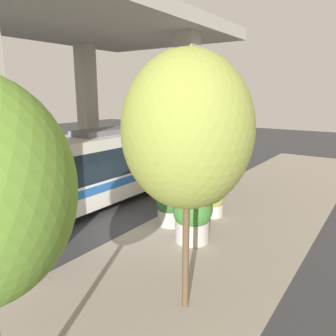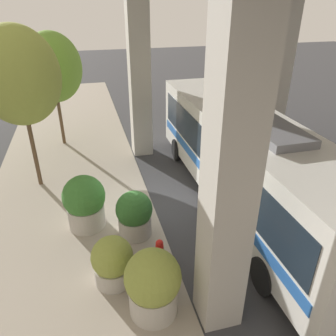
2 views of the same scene
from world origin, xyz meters
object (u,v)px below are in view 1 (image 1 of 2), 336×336
at_px(planter_middle, 192,216).
at_px(planter_back, 208,186).
at_px(fire_hydrant, 185,198).
at_px(street_tree_near, 187,131).
at_px(planter_extra, 171,206).
at_px(planter_front, 211,200).
at_px(bus, 85,168).

xyz_separation_m(planter_middle, planter_back, (1.42, -3.85, -0.03)).
bearing_deg(fire_hydrant, street_tree_near, 121.59).
bearing_deg(planter_middle, planter_extra, -29.41).
relative_size(planter_front, planter_extra, 0.91).
bearing_deg(planter_front, planter_extra, 63.93).
relative_size(planter_front, planter_middle, 0.76).
height_order(bus, street_tree_near, street_tree_near).
relative_size(planter_back, street_tree_near, 0.29).
relative_size(fire_hydrant, planter_middle, 0.59).
bearing_deg(fire_hydrant, planter_extra, 102.54).
xyz_separation_m(fire_hydrant, planter_middle, (-1.87, 2.60, 0.38)).
distance_m(fire_hydrant, planter_front, 1.28).
distance_m(planter_back, planter_extra, 3.02).
bearing_deg(bus, planter_front, -152.55).
xyz_separation_m(planter_middle, planter_extra, (1.48, -0.83, -0.16)).
distance_m(bus, planter_back, 5.66).
height_order(bus, planter_front, bus).
height_order(bus, fire_hydrant, bus).
distance_m(planter_front, street_tree_near, 7.36).
bearing_deg(planter_extra, bus, 10.49).
height_order(planter_front, planter_back, planter_back).
xyz_separation_m(bus, planter_middle, (-5.52, 0.09, -1.00)).
relative_size(fire_hydrant, planter_extra, 0.70).
bearing_deg(planter_middle, fire_hydrant, -54.21).
relative_size(fire_hydrant, planter_back, 0.61).
relative_size(planter_back, planter_extra, 1.16).
xyz_separation_m(planter_front, planter_middle, (-0.60, 2.64, 0.25)).
xyz_separation_m(planter_back, street_tree_near, (-3.17, 7.13, 3.46)).
bearing_deg(planter_front, bus, 27.45).
bearing_deg(planter_back, planter_middle, 110.26).
xyz_separation_m(planter_middle, street_tree_near, (-1.75, 3.29, 3.43)).
bearing_deg(street_tree_near, planter_extra, -51.95).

